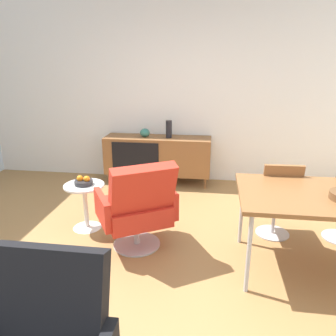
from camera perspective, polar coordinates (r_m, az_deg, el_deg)
ground_plane at (r=3.08m, az=-2.32°, el=-17.81°), size 8.32×8.32×0.00m
wall_back at (r=5.09m, az=2.83°, el=13.50°), size 6.80×0.12×2.80m
sideboard at (r=5.01m, az=-1.82°, el=2.25°), size 1.60×0.45×0.72m
vase_cobalt at (r=4.89m, az=0.15°, el=6.80°), size 0.09×0.09×0.26m
vase_sculptural_dark at (r=4.96m, az=-4.04°, el=6.16°), size 0.15×0.15×0.13m
dining_table at (r=3.10m, az=27.07°, el=-4.86°), size 1.60×0.90×0.74m
dining_chair_back_left at (r=3.60m, az=18.56°, el=-4.68°), size 0.41×0.44×0.86m
lounge_chair_red at (r=3.21m, az=-5.32°, el=-6.56°), size 0.89×0.88×0.95m
side_table_round at (r=3.77m, az=-14.21°, el=-5.64°), size 0.44×0.44×0.52m
fruit_bowl at (r=3.68m, az=-14.49°, el=-2.30°), size 0.20×0.20×0.11m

